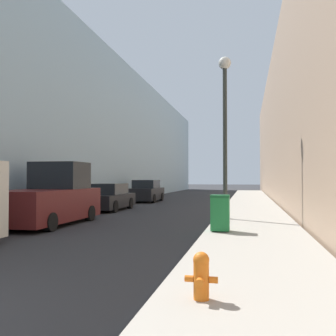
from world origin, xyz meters
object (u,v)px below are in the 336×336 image
(fire_hydrant, at_px, (201,275))
(parked_sedan_near, at_px, (109,198))
(trash_bin, at_px, (220,213))
(parked_sedan_far, at_px, (146,192))
(pickup_truck, at_px, (51,199))
(lamppost, at_px, (225,117))

(fire_hydrant, distance_m, parked_sedan_near, 16.10)
(fire_hydrant, relative_size, trash_bin, 0.57)
(trash_bin, bearing_deg, parked_sedan_far, 113.24)
(parked_sedan_far, bearing_deg, fire_hydrant, -72.76)
(fire_hydrant, height_order, parked_sedan_near, parked_sedan_near)
(trash_bin, xyz_separation_m, pickup_truck, (-6.62, 1.48, 0.28))
(pickup_truck, relative_size, parked_sedan_far, 1.25)
(fire_hydrant, bearing_deg, parked_sedan_near, 115.48)
(trash_bin, distance_m, parked_sedan_far, 16.80)
(lamppost, bearing_deg, parked_sedan_far, 119.22)
(fire_hydrant, distance_m, trash_bin, 6.62)
(trash_bin, xyz_separation_m, lamppost, (-0.06, 3.69, 3.57))
(fire_hydrant, distance_m, parked_sedan_far, 23.09)
(lamppost, bearing_deg, parked_sedan_near, 147.55)
(lamppost, xyz_separation_m, parked_sedan_far, (-6.57, 11.75, -3.52))
(fire_hydrant, height_order, trash_bin, trash_bin)
(parked_sedan_near, distance_m, parked_sedan_far, 7.52)
(parked_sedan_near, xyz_separation_m, parked_sedan_far, (0.08, 7.52, 0.07))
(trash_bin, relative_size, parked_sedan_far, 0.28)
(pickup_truck, distance_m, parked_sedan_near, 6.45)
(lamppost, bearing_deg, fire_hydrant, -88.49)
(pickup_truck, height_order, parked_sedan_far, pickup_truck)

